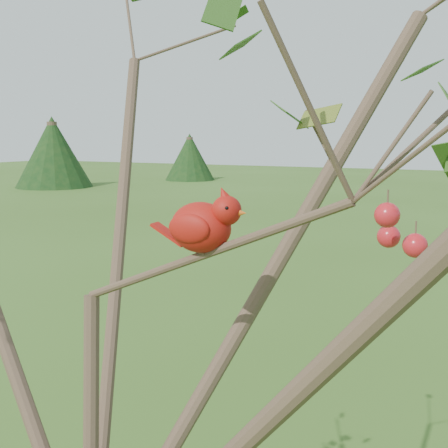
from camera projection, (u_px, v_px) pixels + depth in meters
name	position (u px, v px, depth m)	size (l,w,h in m)	color
crabapple_tree	(77.00, 231.00, 1.10)	(2.35, 2.05, 2.95)	#402F22
cardinal	(204.00, 225.00, 1.08)	(0.21, 0.10, 0.14)	red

